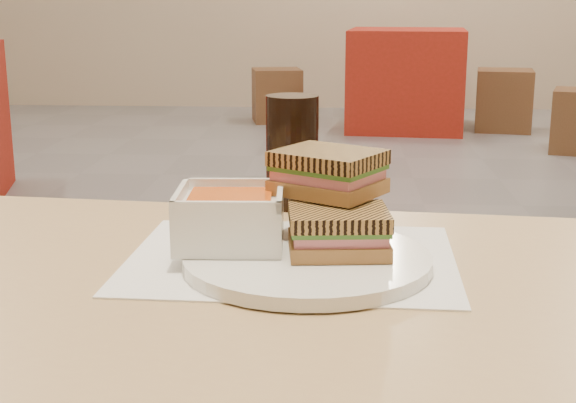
# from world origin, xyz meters

# --- Properties ---
(main_table) EXTENTS (1.26, 0.81, 0.75)m
(main_table) POSITION_xyz_m (-0.03, -2.10, 0.64)
(main_table) COLOR tan
(main_table) RESTS_ON ground
(tray_liner) EXTENTS (0.37, 0.30, 0.00)m
(tray_liner) POSITION_xyz_m (0.01, -1.99, 0.75)
(tray_liner) COLOR white
(tray_liner) RESTS_ON main_table
(plate) EXTENTS (0.27, 0.27, 0.01)m
(plate) POSITION_xyz_m (0.03, -2.02, 0.76)
(plate) COLOR white
(plate) RESTS_ON tray_liner
(soup_bowl) EXTENTS (0.12, 0.12, 0.06)m
(soup_bowl) POSITION_xyz_m (-0.06, -1.99, 0.79)
(soup_bowl) COLOR white
(soup_bowl) RESTS_ON plate
(panini_lower) EXTENTS (0.11, 0.10, 0.05)m
(panini_lower) POSITION_xyz_m (0.07, -2.01, 0.79)
(panini_lower) COLOR #AF7241
(panini_lower) RESTS_ON plate
(panini_upper) EXTENTS (0.14, 0.14, 0.05)m
(panini_upper) POSITION_xyz_m (0.05, -1.95, 0.84)
(panini_upper) COLOR #AF7241
(panini_upper) RESTS_ON panini_lower
(cola_glass) EXTENTS (0.07, 0.07, 0.16)m
(cola_glass) POSITION_xyz_m (-0.00, -1.75, 0.83)
(cola_glass) COLOR black
(cola_glass) RESTS_ON main_table
(bg_table_2) EXTENTS (0.98, 0.98, 0.79)m
(bg_table_2) POSITION_xyz_m (0.59, 3.75, 0.40)
(bg_table_2) COLOR maroon
(bg_table_2) RESTS_ON ground
(bg_chair_2l) EXTENTS (0.46, 0.46, 0.45)m
(bg_chair_2l) POSITION_xyz_m (-0.48, 4.07, 0.22)
(bg_chair_2l) COLOR brown
(bg_chair_2l) RESTS_ON ground
(bg_chair_2r) EXTENTS (0.49, 0.49, 0.48)m
(bg_chair_2r) POSITION_xyz_m (1.36, 3.72, 0.24)
(bg_chair_2r) COLOR brown
(bg_chair_2r) RESTS_ON ground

